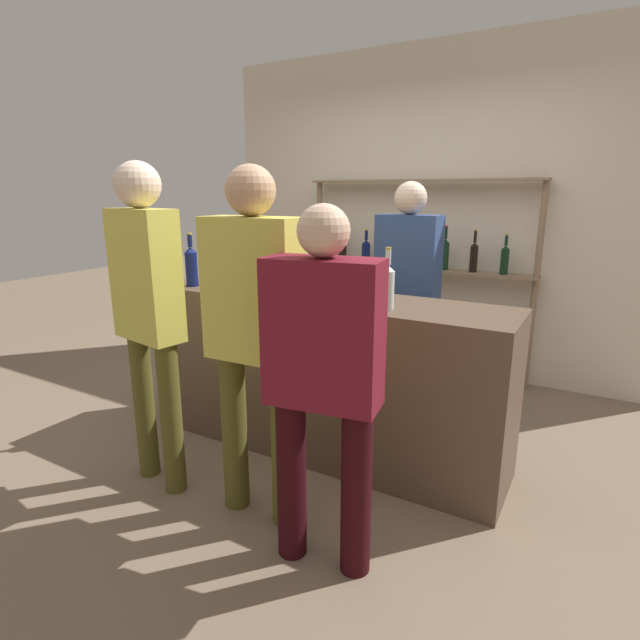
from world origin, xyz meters
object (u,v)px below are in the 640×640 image
customer_center (255,323)px  counter_bottle_3 (191,265)px  counter_bottle_1 (387,285)px  server_behind_counter (407,283)px  counter_bottle_2 (234,262)px  counter_bottle_0 (325,277)px  customer_left (148,301)px  wine_glass (350,280)px  cork_jar (226,272)px  customer_right (323,370)px

customer_center → counter_bottle_3: bearing=55.3°
counter_bottle_1 → server_behind_counter: size_ratio=0.20×
counter_bottle_2 → counter_bottle_3: size_ratio=1.02×
counter_bottle_0 → customer_left: customer_left is taller
wine_glass → cork_jar: (-1.01, 0.09, -0.05)m
server_behind_counter → wine_glass: bearing=-5.2°
counter_bottle_3 → customer_right: customer_right is taller
counter_bottle_0 → cork_jar: (-0.87, 0.13, -0.06)m
counter_bottle_0 → wine_glass: counter_bottle_0 is taller
wine_glass → customer_right: customer_right is taller
customer_right → customer_left: bearing=76.2°
server_behind_counter → customer_center: bearing=-5.5°
cork_jar → customer_left: (0.26, -0.92, -0.01)m
counter_bottle_1 → counter_bottle_2: (-1.18, 0.19, 0.02)m
customer_center → counter_bottle_2: bearing=41.0°
counter_bottle_2 → server_behind_counter: bearing=34.2°
counter_bottle_2 → cork_jar: 0.16m
customer_center → cork_jar: bearing=43.4°
counter_bottle_2 → counter_bottle_3: counter_bottle_2 is taller
customer_right → customer_left: customer_left is taller
customer_right → customer_left: 1.11m
customer_left → counter_bottle_3: bearing=35.3°
counter_bottle_2 → server_behind_counter: size_ratio=0.21×
wine_glass → customer_right: 0.99m
wine_glass → customer_left: (-0.75, -0.82, -0.06)m
counter_bottle_1 → counter_bottle_3: 1.36m
server_behind_counter → counter_bottle_3: bearing=-50.7°
counter_bottle_3 → server_behind_counter: server_behind_counter is taller
counter_bottle_0 → customer_right: customer_right is taller
wine_glass → customer_left: bearing=-132.6°
wine_glass → server_behind_counter: 0.72m
cork_jar → customer_left: 0.95m
cork_jar → customer_left: customer_left is taller
counter_bottle_1 → wine_glass: 0.33m
customer_center → wine_glass: bearing=-10.9°
counter_bottle_0 → server_behind_counter: (0.23, 0.74, -0.13)m
counter_bottle_3 → wine_glass: size_ratio=2.28×
counter_bottle_3 → counter_bottle_0: bearing=8.6°
customer_right → customer_left: size_ratio=0.89×
customer_right → server_behind_counter: 1.64m
customer_left → counter_bottle_1: bearing=-47.9°
cork_jar → customer_right: bearing=-36.6°
cork_jar → customer_left: bearing=-74.2°
counter_bottle_2 → counter_bottle_3: bearing=-129.6°
customer_right → server_behind_counter: size_ratio=0.93×
customer_left → server_behind_counter: customer_left is taller
counter_bottle_0 → customer_right: 1.02m
server_behind_counter → cork_jar: bearing=-59.1°
counter_bottle_2 → counter_bottle_1: bearing=-9.1°
counter_bottle_1 → server_behind_counter: 0.89m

